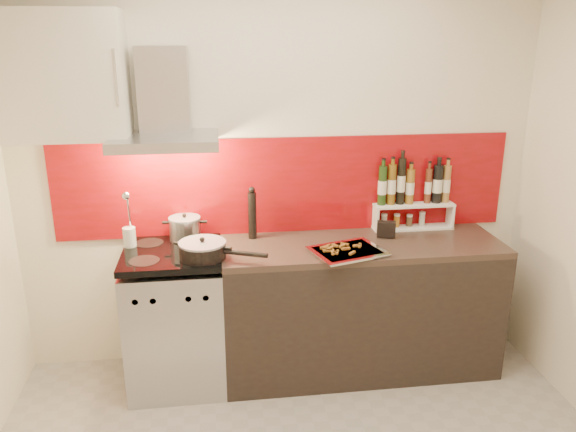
{
  "coord_description": "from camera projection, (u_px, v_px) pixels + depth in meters",
  "views": [
    {
      "loc": [
        -0.42,
        -2.17,
        2.17
      ],
      "look_at": [
        0.0,
        0.95,
        1.15
      ],
      "focal_mm": 35.0,
      "sensor_mm": 36.0,
      "label": 1
    }
  ],
  "objects": [
    {
      "name": "counter",
      "position": [
        359.0,
        306.0,
        3.73
      ],
      "size": [
        1.8,
        0.6,
        0.9
      ],
      "color": "black",
      "rests_on": "ground"
    },
    {
      "name": "range_hood",
      "position": [
        164.0,
        111.0,
        3.31
      ],
      "size": [
        0.62,
        0.5,
        0.61
      ],
      "color": "#B7B7BA",
      "rests_on": "back_wall"
    },
    {
      "name": "pepper_mill",
      "position": [
        252.0,
        214.0,
        3.63
      ],
      "size": [
        0.05,
        0.05,
        0.35
      ],
      "color": "black",
      "rests_on": "counter"
    },
    {
      "name": "backsplash",
      "position": [
        287.0,
        185.0,
        3.71
      ],
      "size": [
        3.0,
        0.02,
        0.64
      ],
      "primitive_type": "cube",
      "color": "maroon",
      "rests_on": "back_wall"
    },
    {
      "name": "upper_cabinet",
      "position": [
        62.0,
        76.0,
        3.17
      ],
      "size": [
        0.7,
        0.35,
        0.72
      ],
      "primitive_type": "cube",
      "color": "#ECE6CE",
      "rests_on": "back_wall"
    },
    {
      "name": "utensil_jar",
      "position": [
        129.0,
        231.0,
        3.47
      ],
      "size": [
        0.08,
        0.12,
        0.38
      ],
      "color": "silver",
      "rests_on": "range_stove"
    },
    {
      "name": "saute_pan",
      "position": [
        204.0,
        250.0,
        3.31
      ],
      "size": [
        0.52,
        0.31,
        0.13
      ],
      "color": "black",
      "rests_on": "range_stove"
    },
    {
      "name": "range_stove",
      "position": [
        176.0,
        319.0,
        3.58
      ],
      "size": [
        0.6,
        0.6,
        0.91
      ],
      "color": "#B7B7BA",
      "rests_on": "ground"
    },
    {
      "name": "stock_pot",
      "position": [
        185.0,
        228.0,
        3.6
      ],
      "size": [
        0.2,
        0.2,
        0.18
      ],
      "color": "#B7B7BA",
      "rests_on": "range_stove"
    },
    {
      "name": "baking_tray",
      "position": [
        347.0,
        251.0,
        3.41
      ],
      "size": [
        0.5,
        0.43,
        0.03
      ],
      "color": "silver",
      "rests_on": "counter"
    },
    {
      "name": "back_wall",
      "position": [
        279.0,
        173.0,
        3.69
      ],
      "size": [
        3.4,
        0.02,
        2.6
      ],
      "primitive_type": "cube",
      "color": "silver",
      "rests_on": "ground"
    },
    {
      "name": "step_shelf",
      "position": [
        412.0,
        197.0,
        3.8
      ],
      "size": [
        0.55,
        0.15,
        0.49
      ],
      "color": "white",
      "rests_on": "counter"
    },
    {
      "name": "caddy_box",
      "position": [
        386.0,
        229.0,
        3.66
      ],
      "size": [
        0.13,
        0.08,
        0.1
      ],
      "primitive_type": "cube",
      "rotation": [
        0.0,
        0.0,
        -0.28
      ],
      "color": "black",
      "rests_on": "counter"
    }
  ]
}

